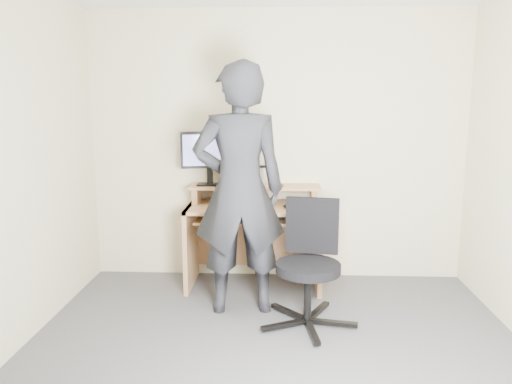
# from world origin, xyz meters

# --- Properties ---
(ground) EXTENTS (3.50, 3.50, 0.00)m
(ground) POSITION_xyz_m (0.00, 0.00, 0.00)
(ground) COLOR #57585D
(ground) RESTS_ON ground
(back_wall) EXTENTS (3.50, 0.02, 2.50)m
(back_wall) POSITION_xyz_m (0.00, 1.75, 1.25)
(back_wall) COLOR beige
(back_wall) RESTS_ON ground
(desk) EXTENTS (1.20, 0.60, 0.91)m
(desk) POSITION_xyz_m (-0.20, 1.53, 0.55)
(desk) COLOR tan
(desk) RESTS_ON ground
(monitor) EXTENTS (0.52, 0.15, 0.49)m
(monitor) POSITION_xyz_m (-0.61, 1.58, 1.21)
(monitor) COLOR black
(monitor) RESTS_ON desk
(external_drive) EXTENTS (0.10, 0.14, 0.20)m
(external_drive) POSITION_xyz_m (-0.36, 1.64, 1.01)
(external_drive) COLOR black
(external_drive) RESTS_ON desk
(travel_mug) EXTENTS (0.08, 0.08, 0.16)m
(travel_mug) POSITION_xyz_m (-0.13, 1.61, 0.99)
(travel_mug) COLOR silver
(travel_mug) RESTS_ON desk
(smartphone) EXTENTS (0.07, 0.13, 0.01)m
(smartphone) POSITION_xyz_m (0.03, 1.59, 0.92)
(smartphone) COLOR black
(smartphone) RESTS_ON desk
(charger) EXTENTS (0.05, 0.05, 0.03)m
(charger) POSITION_xyz_m (-0.53, 1.50, 0.93)
(charger) COLOR black
(charger) RESTS_ON desk
(headphones) EXTENTS (0.16, 0.16, 0.06)m
(headphones) POSITION_xyz_m (-0.31, 1.66, 0.92)
(headphones) COLOR silver
(headphones) RESTS_ON desk
(keyboard) EXTENTS (0.48, 0.25, 0.03)m
(keyboard) POSITION_xyz_m (-0.17, 1.36, 0.67)
(keyboard) COLOR black
(keyboard) RESTS_ON desk
(mouse) EXTENTS (0.11, 0.09, 0.04)m
(mouse) POSITION_xyz_m (0.11, 1.35, 0.77)
(mouse) COLOR black
(mouse) RESTS_ON desk
(office_chair) EXTENTS (0.73, 0.72, 0.92)m
(office_chair) POSITION_xyz_m (0.26, 0.71, 0.50)
(office_chair) COLOR black
(office_chair) RESTS_ON ground
(person) EXTENTS (0.78, 0.58, 1.98)m
(person) POSITION_xyz_m (-0.29, 0.91, 0.99)
(person) COLOR black
(person) RESTS_ON ground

